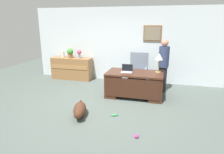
% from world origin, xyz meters
% --- Properties ---
extents(ground_plane, '(12.00, 12.00, 0.00)m').
position_xyz_m(ground_plane, '(0.00, 0.00, 0.00)').
color(ground_plane, '#4C5651').
extents(back_wall, '(7.00, 0.16, 2.70)m').
position_xyz_m(back_wall, '(0.01, 2.60, 1.35)').
color(back_wall, silver).
rests_on(back_wall, ground_plane).
extents(desk, '(1.64, 0.91, 0.75)m').
position_xyz_m(desk, '(0.65, 0.95, 0.40)').
color(desk, '#422316').
rests_on(desk, ground_plane).
extents(credenza, '(1.57, 0.50, 0.84)m').
position_xyz_m(credenza, '(-2.01, 2.25, 0.42)').
color(credenza, olive).
rests_on(credenza, ground_plane).
extents(armchair, '(0.60, 0.59, 1.18)m').
position_xyz_m(armchair, '(0.63, 1.92, 0.52)').
color(armchair, slate).
rests_on(armchair, ground_plane).
extents(person_standing, '(0.32, 0.32, 1.67)m').
position_xyz_m(person_standing, '(1.45, 1.67, 0.86)').
color(person_standing, '#262323').
rests_on(person_standing, ground_plane).
extents(dog_lying, '(0.50, 0.83, 0.30)m').
position_xyz_m(dog_lying, '(-0.41, -0.66, 0.15)').
color(dog_lying, '#472819').
rests_on(dog_lying, ground_plane).
extents(laptop, '(0.32, 0.22, 0.22)m').
position_xyz_m(laptop, '(0.42, 0.95, 0.80)').
color(laptop, '#B2B5BA').
rests_on(laptop, desk).
extents(desk_lamp, '(0.22, 0.22, 0.56)m').
position_xyz_m(desk_lamp, '(1.32, 1.12, 1.18)').
color(desk_lamp, '#9E8447').
rests_on(desk_lamp, desk).
extents(vase_with_flowers, '(0.17, 0.17, 0.32)m').
position_xyz_m(vase_with_flowers, '(-1.67, 2.25, 1.04)').
color(vase_with_flowers, gray).
rests_on(vase_with_flowers, credenza).
extents(vase_empty, '(0.11, 0.11, 0.24)m').
position_xyz_m(vase_empty, '(-2.35, 2.25, 0.96)').
color(vase_empty, silver).
rests_on(vase_empty, credenza).
extents(potted_plant, '(0.24, 0.24, 0.36)m').
position_xyz_m(potted_plant, '(-2.04, 2.25, 1.04)').
color(potted_plant, brown).
rests_on(potted_plant, credenza).
extents(dog_toy_ball, '(0.08, 0.08, 0.08)m').
position_xyz_m(dog_toy_ball, '(1.04, -1.24, 0.04)').
color(dog_toy_ball, '#D8338C').
rests_on(dog_toy_ball, ground_plane).
extents(dog_toy_bone, '(0.18, 0.11, 0.05)m').
position_xyz_m(dog_toy_bone, '(0.40, -0.46, 0.03)').
color(dog_toy_bone, green).
rests_on(dog_toy_bone, ground_plane).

